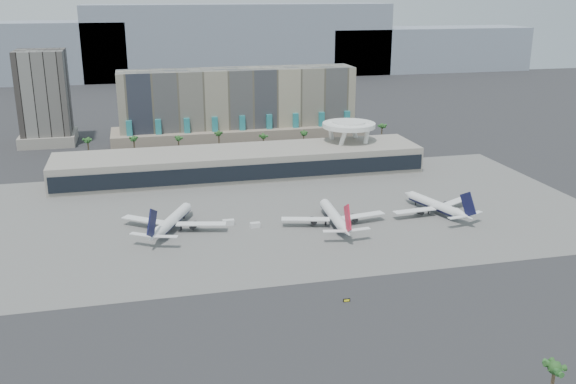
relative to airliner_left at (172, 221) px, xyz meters
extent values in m
plane|color=#232326|center=(36.29, -44.07, -3.58)|extent=(900.00, 900.00, 0.00)
cube|color=#5B5B59|center=(36.29, 10.93, -3.55)|extent=(260.00, 130.00, 0.06)
cube|color=gray|center=(96.29, 425.93, 31.42)|extent=(300.00, 60.00, 70.00)
cube|color=gray|center=(296.29, 425.93, 18.92)|extent=(220.00, 60.00, 45.00)
cube|color=gray|center=(46.29, 130.93, 17.42)|extent=(130.00, 22.00, 42.00)
cube|color=gray|center=(46.29, 128.93, 1.42)|extent=(140.00, 30.00, 10.00)
cube|color=teal|center=(-13.71, 118.93, 5.42)|extent=(3.00, 2.00, 18.00)
cube|color=teal|center=(1.29, 118.93, 5.42)|extent=(3.00, 2.00, 18.00)
cube|color=teal|center=(16.29, 118.93, 5.42)|extent=(3.00, 2.00, 18.00)
cube|color=teal|center=(31.29, 118.93, 5.42)|extent=(3.00, 2.00, 18.00)
cube|color=teal|center=(46.29, 118.93, 5.42)|extent=(3.00, 2.00, 18.00)
cube|color=teal|center=(61.29, 118.93, 5.42)|extent=(3.00, 2.00, 18.00)
cube|color=teal|center=(76.29, 118.93, 5.42)|extent=(3.00, 2.00, 18.00)
cube|color=teal|center=(91.29, 118.93, 5.42)|extent=(3.00, 2.00, 18.00)
cube|color=teal|center=(106.29, 118.93, 5.42)|extent=(3.00, 2.00, 18.00)
cube|color=black|center=(-58.71, 155.93, 22.42)|extent=(26.00, 26.00, 52.00)
cube|color=gray|center=(-58.71, 155.93, -0.58)|extent=(30.00, 30.00, 6.00)
cube|color=gray|center=(36.29, 65.93, 2.42)|extent=(170.00, 32.00, 12.00)
cube|color=black|center=(36.29, 49.73, 1.92)|extent=(168.00, 0.60, 7.00)
cube|color=black|center=(36.29, 65.93, 9.67)|extent=(170.00, 12.00, 2.50)
cylinder|color=white|center=(97.65, 78.30, 7.42)|extent=(6.98, 6.99, 21.89)
cylinder|color=white|center=(84.92, 78.30, 7.42)|extent=(6.98, 6.99, 21.89)
cylinder|color=white|center=(84.92, 65.57, 7.42)|extent=(6.98, 6.99, 21.89)
cylinder|color=white|center=(97.65, 65.57, 7.42)|extent=(6.98, 6.99, 21.89)
cylinder|color=white|center=(91.29, 71.93, 16.42)|extent=(26.00, 26.00, 2.20)
cylinder|color=white|center=(91.29, 71.93, 17.72)|extent=(16.00, 16.00, 1.20)
cylinder|color=brown|center=(-33.71, 100.93, 2.42)|extent=(0.70, 0.70, 12.00)
sphere|color=#265221|center=(-33.71, 100.93, 8.12)|extent=(2.80, 2.80, 2.80)
cylinder|color=brown|center=(-11.71, 100.93, 2.42)|extent=(0.70, 0.70, 12.00)
sphere|color=#265221|center=(-11.71, 100.93, 8.12)|extent=(2.80, 2.80, 2.80)
cylinder|color=brown|center=(10.29, 100.93, 2.42)|extent=(0.70, 0.70, 12.00)
sphere|color=#265221|center=(10.29, 100.93, 8.12)|extent=(2.80, 2.80, 2.80)
cylinder|color=brown|center=(31.29, 100.93, 2.42)|extent=(0.70, 0.70, 12.00)
sphere|color=#265221|center=(31.29, 100.93, 8.12)|extent=(2.80, 2.80, 2.80)
cylinder|color=brown|center=(54.29, 100.93, 2.42)|extent=(0.70, 0.70, 12.00)
sphere|color=#265221|center=(54.29, 100.93, 8.12)|extent=(2.80, 2.80, 2.80)
cylinder|color=brown|center=(76.29, 100.93, 2.42)|extent=(0.70, 0.70, 12.00)
sphere|color=#265221|center=(76.29, 100.93, 8.12)|extent=(2.80, 2.80, 2.80)
cylinder|color=brown|center=(98.29, 100.93, 2.42)|extent=(0.70, 0.70, 12.00)
sphere|color=#265221|center=(98.29, 100.93, 8.12)|extent=(2.80, 2.80, 2.80)
cylinder|color=brown|center=(121.29, 100.93, 2.42)|extent=(0.70, 0.70, 12.00)
sphere|color=#265221|center=(121.29, 100.93, 8.12)|extent=(2.80, 2.80, 2.80)
cylinder|color=white|center=(0.74, 1.60, -0.02)|extent=(14.96, 26.15, 3.96)
cylinder|color=#0F1134|center=(0.74, 1.60, -0.17)|extent=(14.66, 25.63, 3.88)
cone|color=white|center=(7.26, 15.64, -0.02)|extent=(5.46, 5.71, 3.96)
cone|color=white|center=(-6.61, -14.23, 0.27)|extent=(7.34, 9.74, 3.96)
cube|color=white|center=(-9.54, 5.29, -0.62)|extent=(16.62, 13.86, 0.35)
cube|color=white|center=(10.20, -3.88, -0.62)|extent=(18.24, 7.84, 0.35)
cylinder|color=black|center=(-6.64, 4.49, -1.61)|extent=(3.64, 4.51, 2.18)
cylinder|color=black|center=(7.71, -2.18, -1.61)|extent=(3.64, 4.51, 2.18)
cube|color=#0F1134|center=(-7.23, -15.58, 5.42)|extent=(4.23, 8.36, 10.42)
cube|color=white|center=(-11.06, -13.25, 0.77)|extent=(7.83, 6.13, 0.25)
cube|color=white|center=(-2.99, -17.00, 0.77)|extent=(8.21, 4.38, 0.25)
cylinder|color=black|center=(5.18, 11.15, -2.79)|extent=(0.49, 0.49, 1.58)
cylinder|color=black|center=(-2.55, 2.04, -2.79)|extent=(0.69, 0.69, 1.58)
cylinder|color=black|center=(3.20, -0.63, -2.79)|extent=(0.69, 0.69, 1.58)
cylinder|color=white|center=(58.81, -7.36, -0.05)|extent=(5.21, 26.93, 3.93)
cylinder|color=#0F1134|center=(58.81, -7.36, -0.20)|extent=(5.11, 26.39, 3.85)
cone|color=white|center=(59.55, 7.97, -0.05)|extent=(4.13, 4.60, 3.93)
cone|color=white|center=(57.98, -24.65, 0.24)|extent=(4.35, 9.01, 3.93)
cube|color=white|center=(47.98, -7.82, -0.64)|extent=(18.08, 8.30, 0.34)
cube|color=white|center=(69.55, -8.86, -0.64)|extent=(18.07, 6.71, 0.34)
cylinder|color=black|center=(50.95, -7.47, -1.62)|extent=(2.35, 4.03, 2.16)
cylinder|color=black|center=(66.63, -8.23, -1.62)|extent=(2.35, 4.03, 2.16)
cube|color=red|center=(57.91, -26.12, 5.35)|extent=(0.92, 8.93, 10.33)
cube|color=white|center=(53.52, -25.42, 0.73)|extent=(8.12, 3.59, 0.25)
cube|color=white|center=(62.34, -25.85, 0.73)|extent=(8.02, 2.87, 0.25)
cylinder|color=black|center=(59.32, 3.07, -2.80)|extent=(0.49, 0.49, 1.57)
cylinder|color=black|center=(55.63, -8.19, -2.80)|extent=(0.69, 0.69, 1.57)
cylinder|color=black|center=(61.90, -8.49, -2.80)|extent=(0.69, 0.69, 1.57)
cylinder|color=white|center=(100.63, -4.11, -0.21)|extent=(11.00, 25.56, 3.75)
cylinder|color=#0F1134|center=(100.63, -4.11, -0.35)|extent=(10.78, 25.05, 3.67)
cone|color=white|center=(96.38, 9.92, -0.21)|extent=(4.81, 5.12, 3.75)
cone|color=white|center=(105.42, -19.94, 0.07)|extent=(6.03, 9.16, 3.75)
cube|color=white|center=(91.03, -7.99, -0.77)|extent=(17.13, 5.16, 0.33)
cube|color=white|center=(110.77, -2.02, -0.77)|extent=(16.59, 11.42, 0.33)
cylinder|color=black|center=(93.58, -6.73, -1.71)|extent=(3.06, 4.19, 2.06)
cylinder|color=black|center=(107.94, -2.38, -1.71)|extent=(3.06, 4.19, 2.06)
cube|color=#0F1134|center=(105.82, -21.28, 4.95)|extent=(2.91, 8.28, 9.87)
cube|color=white|center=(101.65, -22.05, 0.54)|extent=(7.73, 3.19, 0.23)
cube|color=white|center=(109.72, -19.61, 0.54)|extent=(7.67, 5.02, 0.23)
cylinder|color=black|center=(97.74, 5.44, -2.83)|extent=(0.47, 0.47, 1.50)
cylinder|color=black|center=(98.03, -5.87, -2.83)|extent=(0.66, 0.66, 1.50)
cylinder|color=black|center=(103.77, -4.14, -2.83)|extent=(0.66, 0.66, 1.50)
cube|color=silver|center=(20.64, 0.52, -2.55)|extent=(4.28, 2.19, 2.06)
cube|color=silver|center=(29.81, -4.30, -2.65)|extent=(3.72, 2.23, 1.87)
cube|color=black|center=(43.74, -68.03, -3.12)|extent=(2.06, 0.34, 0.94)
cube|color=yellow|center=(43.74, -68.20, -3.12)|extent=(1.50, 0.09, 0.56)
cylinder|color=black|center=(42.99, -68.03, -3.30)|extent=(0.11, 0.11, 0.56)
cylinder|color=black|center=(44.48, -68.03, -3.30)|extent=(0.11, 0.11, 0.56)
sphere|color=#265221|center=(68.12, -125.21, 7.44)|extent=(2.80, 2.80, 2.80)
camera|label=1|loc=(-10.08, -221.34, 79.79)|focal=40.00mm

